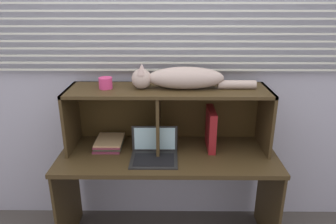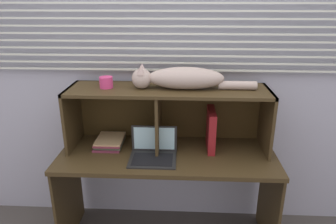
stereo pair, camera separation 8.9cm
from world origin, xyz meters
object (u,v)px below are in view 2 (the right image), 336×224
cat (181,78)px  laptop (153,152)px  small_basket (106,82)px  binder_upright (211,129)px  book_stack (110,142)px

cat → laptop: cat is taller
cat → small_basket: size_ratio=9.21×
laptop → binder_upright: 0.44m
binder_upright → laptop: bearing=-157.7°
laptop → small_basket: small_basket is taller
small_basket → binder_upright: bearing=0.0°
binder_upright → book_stack: (-0.73, 0.00, -0.11)m
binder_upright → book_stack: binder_upright is taller
binder_upright → book_stack: 0.74m
cat → book_stack: cat is taller
binder_upright → book_stack: size_ratio=1.17×
cat → book_stack: 0.70m
cat → laptop: 0.53m
laptop → small_basket: 0.57m
laptop → book_stack: laptop is taller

